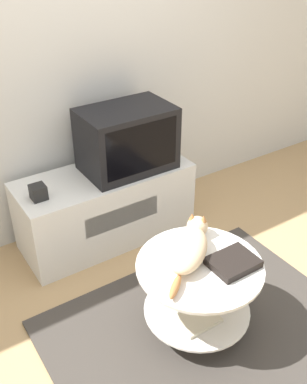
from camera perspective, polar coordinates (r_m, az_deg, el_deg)
ground_plane at (r=2.70m, az=5.86°, el=-16.90°), size 12.00×12.00×0.00m
wall_back at (r=3.05m, az=-9.85°, el=17.82°), size 8.00×0.05×2.60m
rug at (r=2.69m, az=5.87°, el=-16.76°), size 1.67×1.18×0.02m
tv_stand at (r=3.19m, az=-6.08°, el=-1.78°), size 1.21×0.49×0.52m
tv at (r=3.02m, az=-3.39°, el=6.72°), size 0.61×0.40×0.43m
speaker at (r=2.83m, az=-14.42°, el=-0.03°), size 0.09×0.09×0.09m
coffee_table at (r=2.48m, az=5.70°, el=-12.04°), size 0.67×0.67×0.45m
dvd_box at (r=2.37m, az=10.07°, el=-8.79°), size 0.24×0.19×0.04m
cat at (r=2.37m, az=4.56°, el=-6.93°), size 0.50×0.42×0.14m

